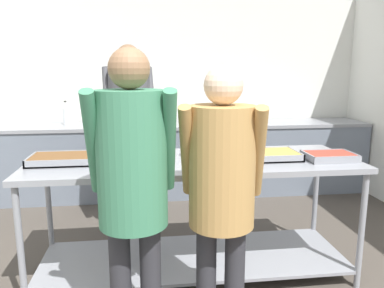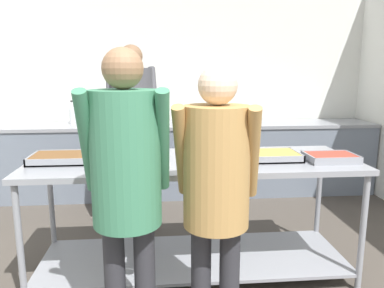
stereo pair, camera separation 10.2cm
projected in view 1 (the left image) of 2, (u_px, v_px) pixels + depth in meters
The scene contains 13 objects.
wall_rear at pixel (173, 90), 5.01m from camera, with size 5.09×0.06×2.65m.
back_counter at pixel (176, 159), 4.81m from camera, with size 4.93×0.65×0.92m.
serving_counter at pixel (194, 197), 2.88m from camera, with size 2.45×0.84×0.92m.
serving_tray_greens at pixel (65, 159), 2.73m from camera, with size 0.49×0.33×0.05m.
broccoli_bowl at pixel (120, 149), 3.00m from camera, with size 0.22×0.22×0.11m.
plate_stack at pixel (155, 164), 2.61m from camera, with size 0.23×0.23×0.04m.
sauce_pan at pixel (202, 151), 2.93m from camera, with size 0.45×0.31×0.07m.
serving_tray_vegetables at pixel (268, 155), 2.85m from camera, with size 0.45×0.32×0.05m.
serving_tray_roast at pixel (329, 157), 2.80m from camera, with size 0.36×0.26×0.05m.
guest_serving_left at pixel (132, 175), 1.95m from camera, with size 0.46×0.37×1.70m.
guest_serving_right at pixel (222, 180), 2.06m from camera, with size 0.51×0.39×1.61m.
cook_behind_counter at pixel (130, 120), 3.51m from camera, with size 0.51×0.40×1.81m.
water_bottle at pixel (66, 114), 4.59m from camera, with size 0.08×0.08×0.30m.
Camera 1 is at (-0.38, -0.98, 1.59)m, focal length 35.00 mm.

